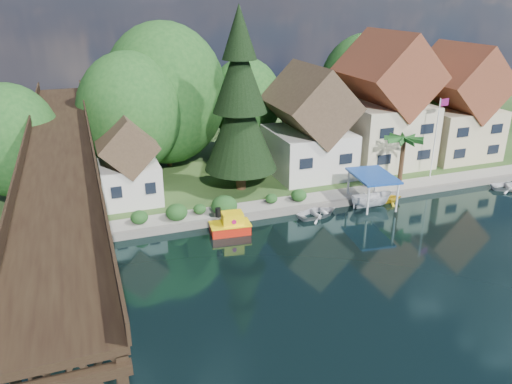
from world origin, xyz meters
TOP-DOWN VIEW (x-y plane):
  - ground at (0.00, 0.00)m, footprint 140.00×140.00m
  - bank at (0.00, 34.00)m, footprint 140.00×52.00m
  - seawall at (4.00, 8.00)m, footprint 60.00×0.40m
  - promenade at (6.00, 9.30)m, footprint 50.00×2.60m
  - trestle_bridge at (-16.00, 5.17)m, footprint 4.12×44.18m
  - house_left at (7.00, 16.00)m, footprint 7.64×8.64m
  - house_center at (16.00, 16.50)m, footprint 8.65×9.18m
  - house_right at (25.00, 16.00)m, footprint 8.15×8.64m
  - shed at (-11.00, 14.50)m, footprint 5.09×5.40m
  - bg_trees at (1.00, 21.25)m, footprint 49.90×13.30m
  - shrubs at (-4.60, 9.26)m, footprint 15.76×2.47m
  - conifer at (-0.88, 13.99)m, footprint 6.72×6.72m
  - palm_tree at (13.88, 9.74)m, footprint 4.46×4.46m
  - flagpole at (18.09, 10.36)m, footprint 1.24×0.32m
  - tugboat at (-4.31, 6.25)m, footprint 3.33×2.03m
  - boat_white_a at (3.70, 6.80)m, footprint 4.18×3.31m
  - boat_canopy at (8.99, 6.97)m, footprint 3.98×5.10m
  - boat_yellow at (11.06, 7.29)m, footprint 2.79×2.53m
  - boat_white_b at (24.20, 6.01)m, footprint 4.51×3.84m

SIDE VIEW (x-z plane):
  - ground at x=0.00m, z-range 0.00..0.00m
  - bank at x=0.00m, z-range 0.00..0.50m
  - seawall at x=4.00m, z-range 0.00..0.62m
  - boat_white_a at x=3.70m, z-range 0.00..0.78m
  - boat_white_b at x=24.20m, z-range 0.00..0.79m
  - promenade at x=6.00m, z-range 0.50..0.56m
  - boat_yellow at x=11.06m, z-range 0.00..1.28m
  - tugboat at x=-4.31m, z-range -0.46..1.85m
  - shrubs at x=-4.60m, z-range 0.38..2.08m
  - boat_canopy at x=8.99m, z-range -0.22..2.85m
  - shed at x=-11.00m, z-range -0.10..7.75m
  - palm_tree at x=13.88m, z-range 2.39..7.44m
  - house_left at x=7.00m, z-range -0.37..10.65m
  - trestle_bridge at x=-16.00m, z-range 0.70..10.00m
  - flagpole at x=18.09m, z-range 1.41..9.44m
  - house_right at x=25.00m, z-range -0.45..12.00m
  - house_center at x=16.00m, z-range -0.53..13.36m
  - bg_trees at x=1.00m, z-range 2.00..12.57m
  - conifer at x=-0.88m, z-range 0.19..16.74m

